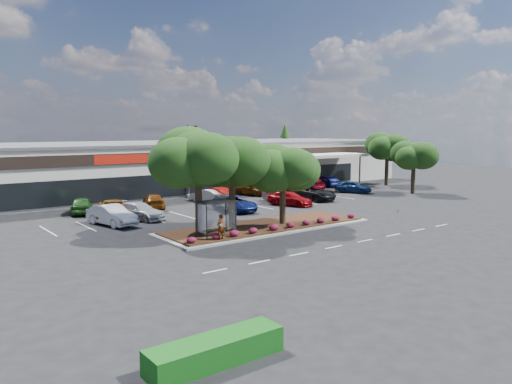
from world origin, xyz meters
TOP-DOWN VIEW (x-y plane):
  - ground at (0.00, 0.00)m, footprint 160.00×160.00m
  - retail_store at (0.06, 33.91)m, footprint 80.40×25.20m
  - landscape_island at (-2.00, 4.00)m, footprint 18.00×6.00m
  - lane_markings at (-0.14, 10.42)m, footprint 33.12×20.06m
  - shrub_row at (-2.00, 1.90)m, footprint 17.00×0.80m
  - bus_shelter at (-7.50, 2.95)m, footprint 2.75×1.55m
  - island_tree_west at (-8.00, 4.50)m, footprint 7.20×7.20m
  - island_tree_mid at (-4.50, 5.20)m, footprint 6.60×6.60m
  - island_tree_east at (-0.50, 3.70)m, footprint 5.80×5.80m
  - hedge_south_west at (-18.00, -13.50)m, footprint 5.00×1.30m
  - tree_east_near at (26.00, 10.00)m, footprint 5.60×5.60m
  - tree_east_far at (31.00, 18.00)m, footprint 6.40×6.40m
  - conifer_north_east at (34.00, 44.00)m, footprint 3.96×3.96m
  - person_waiting at (-7.89, 1.72)m, footprint 0.78×0.66m
  - light_pole at (2.06, 23.60)m, footprint 1.43×0.50m
  - survey_stake at (8.45, -1.00)m, footprint 0.08×0.14m
  - car_0 at (-10.51, 15.21)m, footprint 4.94×6.74m
  - car_1 at (-11.56, 12.68)m, footprint 2.88×5.41m
  - car_2 at (-8.67, 13.84)m, footprint 4.05×5.65m
  - car_3 at (0.18, 13.23)m, footprint 3.50×5.00m
  - car_4 at (0.73, 12.37)m, footprint 2.79×5.63m
  - car_5 at (7.43, 11.88)m, footprint 3.61×5.36m
  - car_6 at (8.06, 14.49)m, footprint 1.52×4.20m
  - car_7 at (12.13, 13.62)m, footprint 3.23×6.30m
  - car_8 at (20.80, 15.08)m, footprint 3.48×4.88m
  - car_9 at (-11.72, 19.98)m, footprint 3.42×5.11m
  - car_10 at (-4.77, 18.90)m, footprint 3.60×5.31m
  - car_12 at (2.05, 19.79)m, footprint 2.65×4.37m
  - car_13 at (3.28, 19.82)m, footprint 2.42×4.72m
  - car_14 at (9.33, 20.90)m, footprint 3.03×5.31m
  - car_15 at (13.67, 22.00)m, footprint 3.61×4.98m
  - car_16 at (18.47, 20.60)m, footprint 4.05×6.24m
  - car_17 at (22.96, 22.03)m, footprint 2.33×4.62m

SIDE VIEW (x-z plane):
  - ground at x=0.00m, z-range 0.00..0.00m
  - lane_markings at x=-0.14m, z-range 0.00..0.01m
  - landscape_island at x=-2.00m, z-range -0.01..0.25m
  - hedge_south_west at x=-18.00m, z-range 0.00..0.90m
  - shrub_row at x=-2.00m, z-range 0.26..0.76m
  - car_12 at x=2.05m, z-range 0.00..1.36m
  - car_6 at x=8.06m, z-range 0.00..1.38m
  - survey_stake at x=8.45m, z-range 0.15..1.24m
  - car_10 at x=-4.77m, z-range 0.00..1.43m
  - car_5 at x=7.43m, z-range 0.00..1.44m
  - car_17 at x=22.96m, z-range 0.00..1.45m
  - car_13 at x=3.28m, z-range 0.00..1.48m
  - car_2 at x=-8.67m, z-range 0.00..1.52m
  - car_4 at x=0.73m, z-range 0.00..1.53m
  - car_8 at x=20.80m, z-range 0.00..1.54m
  - car_3 at x=0.18m, z-range 0.00..1.56m
  - car_15 at x=13.67m, z-range 0.00..1.57m
  - car_9 at x=-11.72m, z-range 0.00..1.62m
  - car_16 at x=18.47m, z-range 0.00..1.68m
  - car_1 at x=-11.56m, z-range 0.00..1.69m
  - car_0 at x=-10.51m, z-range 0.00..1.70m
  - car_7 at x=12.13m, z-range 0.00..1.70m
  - car_14 at x=9.33m, z-range 0.00..1.70m
  - person_waiting at x=-7.89m, z-range 0.26..2.06m
  - bus_shelter at x=-7.50m, z-range 1.01..3.60m
  - retail_store at x=0.06m, z-range 0.03..6.28m
  - tree_east_near at x=26.00m, z-range 0.00..6.51m
  - island_tree_east at x=-0.50m, z-range 0.26..6.76m
  - light_pole at x=2.06m, z-range -0.52..8.00m
  - tree_east_far at x=31.00m, z-range 0.00..7.62m
  - island_tree_mid at x=-4.50m, z-range 0.26..7.58m
  - island_tree_west at x=-8.00m, z-range 0.26..8.15m
  - conifer_north_east at x=34.00m, z-range 0.00..9.00m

